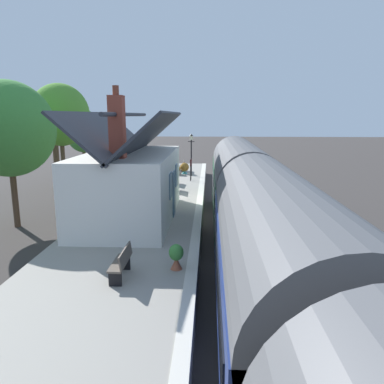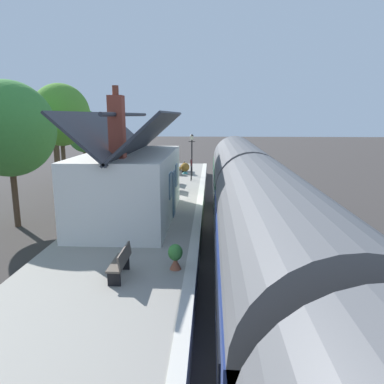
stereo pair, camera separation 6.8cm
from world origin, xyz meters
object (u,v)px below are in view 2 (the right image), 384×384
lamp_post_platform (192,146)px  planter_bench_left (179,171)px  bench_platform_end (172,177)px  tree_far_left (83,131)px  tree_far_right (55,126)px  tree_behind_building (61,115)px  tree_distant (9,129)px  bench_by_lamp (121,262)px  planter_under_sign (185,168)px  bench_mid_platform (173,184)px  bench_near_building (183,166)px  planter_corner_building (175,256)px  train (270,255)px  station_sign_board (191,164)px  station_building (131,183)px

lamp_post_platform → planter_bench_left: bearing=69.3°
bench_platform_end → tree_far_left: tree_far_left is taller
tree_far_right → tree_behind_building: tree_behind_building is taller
tree_distant → bench_by_lamp: bearing=-137.1°
bench_by_lamp → planter_under_sign: size_ratio=1.51×
bench_mid_platform → bench_near_building: (8.34, -0.02, 0.00)m
planter_bench_left → bench_by_lamp: bearing=179.7°
planter_corner_building → tree_distant: bearing=50.9°
bench_by_lamp → train: bearing=-106.1°
planter_bench_left → station_sign_board: station_sign_board is taller
tree_far_right → bench_near_building: bearing=-70.5°
lamp_post_platform → tree_far_right: 10.40m
bench_platform_end → planter_corner_building: (-14.24, -1.60, -0.05)m
planter_corner_building → planter_under_sign: planter_under_sign is taller
lamp_post_platform → tree_far_right: bearing=95.7°
train → station_sign_board: (17.67, 2.92, -0.06)m
lamp_post_platform → planter_corner_building: bearing=-178.6°
planter_corner_building → tree_far_right: (16.88, 10.65, 3.43)m
bench_platform_end → lamp_post_platform: size_ratio=0.44×
bench_platform_end → tree_behind_building: 8.19m
bench_near_building → tree_far_left: bearing=73.8°
station_building → tree_distant: size_ratio=1.13×
lamp_post_platform → tree_behind_building: 9.80m
planter_bench_left → bench_mid_platform: bearing=-178.7°
bench_by_lamp → planter_under_sign: (19.56, -0.51, -0.00)m
bench_by_lamp → planter_bench_left: bearing=-0.3°
train → planter_corner_building: train is taller
station_building → tree_behind_building: size_ratio=1.08×
bench_by_lamp → planter_bench_left: 18.97m
planter_bench_left → lamp_post_platform: lamp_post_platform is taller
bench_platform_end → lamp_post_platform: lamp_post_platform is taller
bench_near_building → planter_bench_left: (-1.92, 0.16, -0.17)m
bench_mid_platform → station_building: bearing=168.4°
bench_near_building → planter_under_sign: bearing=-169.2°
bench_mid_platform → lamp_post_platform: lamp_post_platform is taller
tree_far_left → tree_far_right: tree_far_left is taller
lamp_post_platform → station_sign_board: bearing=-178.3°
bench_by_lamp → tree_far_right: size_ratio=0.23×
bench_mid_platform → tree_distant: 9.55m
station_building → bench_by_lamp: size_ratio=5.87×
planter_corner_building → station_building: bearing=24.5°
bench_mid_platform → bench_near_building: same height
bench_mid_platform → tree_distant: bearing=121.8°
bench_near_building → planter_corner_building: bearing=-176.4°
planter_bench_left → tree_far_right: bearing=98.6°
planter_under_sign → lamp_post_platform: bearing=-148.6°
bench_by_lamp → tree_far_left: size_ratio=0.22×
station_sign_board → tree_distant: (-8.62, 8.48, 2.79)m
tree_distant → tree_far_left: bearing=6.3°
station_building → bench_mid_platform: bearing=-11.6°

